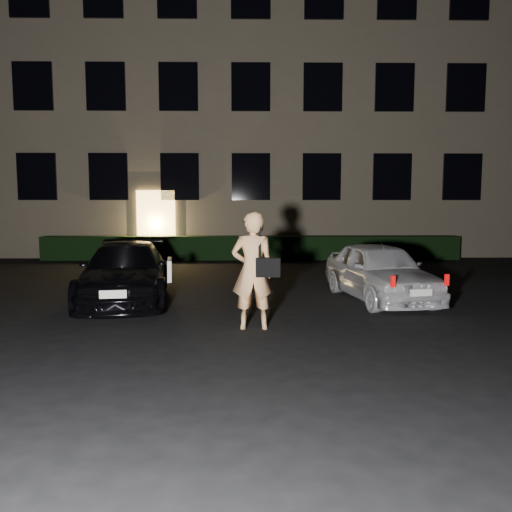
{
  "coord_description": "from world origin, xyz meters",
  "views": [
    {
      "loc": [
        -0.1,
        -7.52,
        1.99
      ],
      "look_at": [
        0.05,
        2.0,
        1.0
      ],
      "focal_mm": 35.0,
      "sensor_mm": 36.0,
      "label": 1
    }
  ],
  "objects": [
    {
      "name": "building",
      "position": [
        -0.0,
        14.99,
        6.0
      ],
      "size": [
        20.0,
        8.11,
        12.0
      ],
      "color": "#6C5E4D",
      "rests_on": "ground"
    },
    {
      "name": "sedan",
      "position": [
        -2.63,
        2.7,
        0.6
      ],
      "size": [
        2.26,
        4.34,
        1.2
      ],
      "rotation": [
        0.0,
        0.0,
        0.14
      ],
      "color": "black",
      "rests_on": "ground"
    },
    {
      "name": "hedge",
      "position": [
        0.0,
        10.5,
        0.42
      ],
      "size": [
        15.0,
        0.7,
        0.85
      ],
      "primitive_type": "cube",
      "color": "black",
      "rests_on": "ground"
    },
    {
      "name": "ground",
      "position": [
        0.0,
        0.0,
        0.0
      ],
      "size": [
        80.0,
        80.0,
        0.0
      ],
      "primitive_type": "plane",
      "color": "black",
      "rests_on": "ground"
    },
    {
      "name": "man",
      "position": [
        -0.02,
        0.35,
        0.94
      ],
      "size": [
        0.77,
        0.46,
        1.88
      ],
      "rotation": [
        0.0,
        0.0,
        3.16
      ],
      "color": "#E3A167",
      "rests_on": "ground"
    },
    {
      "name": "hatch",
      "position": [
        2.64,
        2.73,
        0.61
      ],
      "size": [
        1.99,
        3.76,
        1.22
      ],
      "rotation": [
        0.0,
        0.0,
        0.16
      ],
      "color": "silver",
      "rests_on": "ground"
    }
  ]
}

